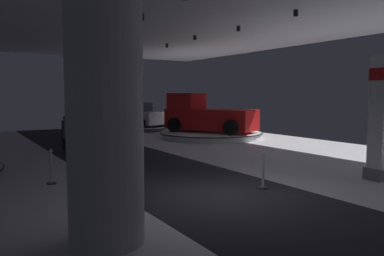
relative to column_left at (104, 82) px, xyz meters
The scene contains 11 objects.
ground 4.73m from the column_left, 23.75° to the left, with size 24.00×44.00×0.06m.
column_left is the anchor object (origin of this frame).
display_platform_deep_right 21.94m from the column_left, 65.47° to the left, with size 4.56×4.56×0.29m.
display_car_deep_right 21.88m from the column_left, 65.53° to the left, with size 3.31×4.56×1.71m.
display_platform_far_right 16.82m from the column_left, 49.89° to the left, with size 6.08×6.08×0.35m.
pickup_truck_far_right 16.82m from the column_left, 50.90° to the left, with size 4.44×5.67×2.30m.
visitor_walking_near 12.17m from the column_left, 80.04° to the left, with size 0.32×0.32×1.59m.
visitor_walking_far 10.52m from the column_left, 80.17° to the left, with size 0.32×0.32×1.59m.
stanchion_a 5.62m from the column_left, 88.95° to the left, with size 0.28×0.28×1.01m.
stanchion_b 5.67m from the column_left, 17.59° to the left, with size 0.28×0.28×1.01m.
stanchion_c 5.39m from the column_left, 62.99° to the left, with size 0.28×0.28×1.01m.
Camera 1 is at (-5.63, -7.88, 2.54)m, focal length 36.34 mm.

